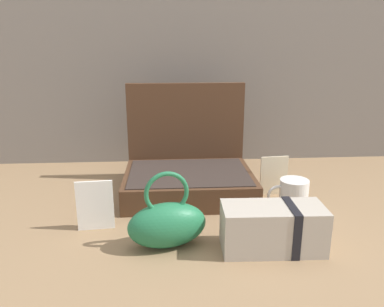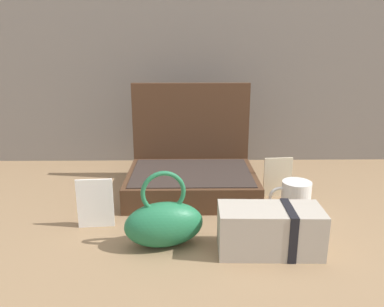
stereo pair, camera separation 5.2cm
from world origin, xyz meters
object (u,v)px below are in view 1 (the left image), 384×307
Objects in this scene: info_card_left at (95,205)px; poster_card_right at (274,176)px; open_suitcase at (187,170)px; coffee_mug at (293,195)px; teal_pouch_handbag at (167,223)px; cream_toiletry_bag at (274,228)px.

info_card_left reaches higher than poster_card_right.
coffee_mug is at bearing -30.80° from open_suitcase.
info_card_left is (-0.57, -0.08, 0.02)m from coffee_mug.
poster_card_right is (0.35, 0.31, 0.00)m from teal_pouch_handbag.
teal_pouch_handbag reaches higher than poster_card_right.
info_card_left is at bearing -164.00° from poster_card_right.
open_suitcase is at bearing 149.20° from coffee_mug.
teal_pouch_handbag is 0.26m from cream_toiletry_bag.
coffee_mug is at bearing 3.35° from info_card_left.
teal_pouch_handbag is 0.22m from info_card_left.
open_suitcase is at bearing 79.14° from teal_pouch_handbag.
teal_pouch_handbag is at bearing 173.29° from cream_toiletry_bag.
poster_card_right is at bearing 74.44° from cream_toiletry_bag.
teal_pouch_handbag is 0.85× the size of cream_toiletry_bag.
cream_toiletry_bag is (0.26, -0.03, -0.01)m from teal_pouch_handbag.
info_card_left is at bearing 163.50° from cream_toiletry_bag.
poster_card_right is (0.28, -0.05, -0.01)m from open_suitcase.
open_suitcase is 1.69× the size of cream_toiletry_bag.
open_suitcase is at bearing 115.38° from cream_toiletry_bag.
poster_card_right is (0.55, 0.21, -0.00)m from info_card_left.
teal_pouch_handbag reaches higher than cream_toiletry_bag.
open_suitcase is 3.18× the size of poster_card_right.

